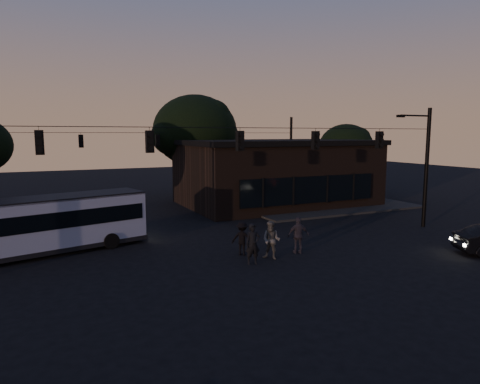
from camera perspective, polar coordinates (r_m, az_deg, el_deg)
name	(u,v)px	position (r m, az deg, el deg)	size (l,w,h in m)	color
ground	(280,273)	(18.69, 5.35, -10.67)	(120.00, 120.00, 0.00)	black
sidewalk_far_right	(318,204)	(36.51, 10.36, -1.55)	(14.00, 10.00, 0.15)	black
building	(276,172)	(36.21, 4.77, 2.67)	(15.40, 10.41, 5.40)	black
tree_behind	(195,131)	(39.46, -6.01, 8.13)	(7.60, 7.60, 9.43)	black
tree_right	(346,147)	(42.89, 13.93, 5.83)	(5.20, 5.20, 6.86)	black
signal_rig_near	(240,163)	(21.32, 0.00, 3.86)	(26.24, 0.30, 7.50)	black
signal_rig_far	(158,154)	(36.42, -10.88, 4.95)	(26.24, 0.30, 7.50)	black
bus	(43,223)	(23.09, -24.83, -3.74)	(10.30, 4.69, 2.82)	#8D93B3
pedestrian_a	(253,244)	(19.55, 1.73, -6.95)	(0.68, 0.45, 1.87)	black
pedestrian_b	(271,240)	(20.37, 4.20, -6.43)	(0.89, 0.69, 1.82)	#54534C
pedestrian_c	(298,235)	(21.47, 7.79, -5.72)	(1.08, 0.45, 1.83)	#2D2932
pedestrian_d	(242,238)	(21.03, 0.30, -6.20)	(1.07, 0.61, 1.65)	black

